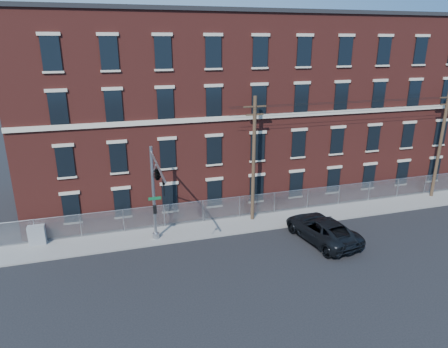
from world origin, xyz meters
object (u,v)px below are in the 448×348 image
Objects in this scene: utility_cabinet at (37,235)px; pickup_truck at (322,229)px; traffic_signal_mast at (156,181)px; utility_pole_near at (254,158)px.

pickup_truck is at bearing -13.86° from utility_cabinet.
utility_cabinet is at bearing -23.36° from pickup_truck.
traffic_signal_mast reaches higher than utility_cabinet.
pickup_truck reaches higher than utility_cabinet.
utility_pole_near is 7.04× the size of utility_cabinet.
pickup_truck is 4.47× the size of utility_cabinet.
utility_pole_near is at bearing -60.75° from pickup_truck.
traffic_signal_mast is 10.17m from utility_cabinet.
utility_pole_near is 16.87m from utility_cabinet.
utility_pole_near is at bearing 23.14° from traffic_signal_mast.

